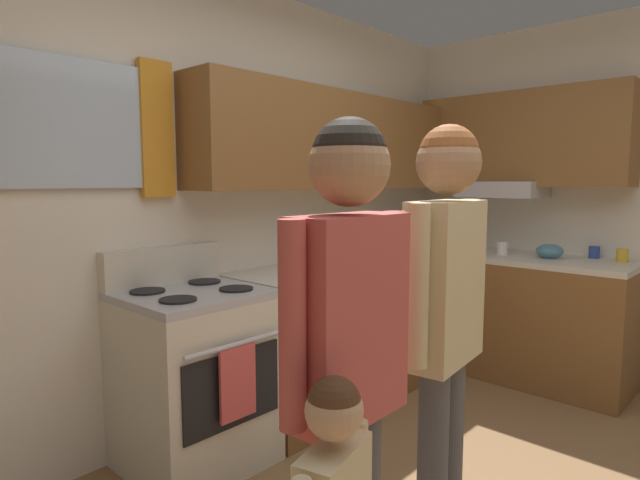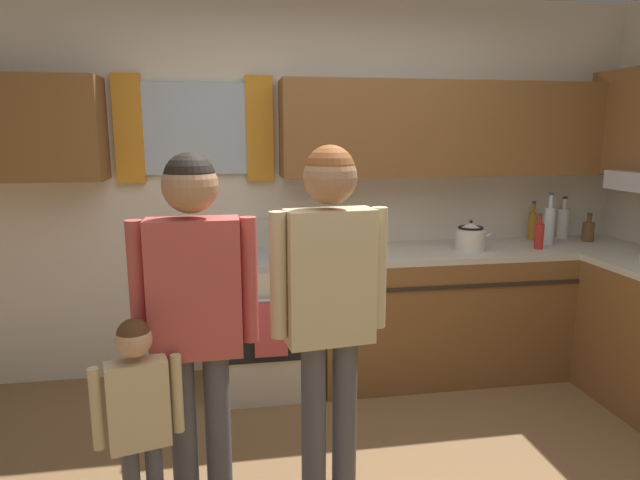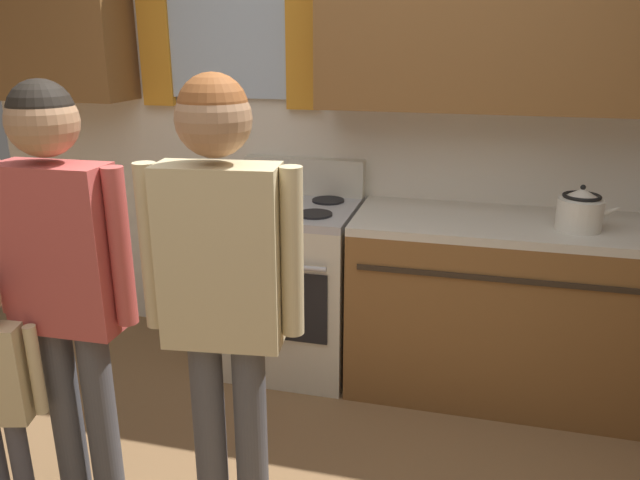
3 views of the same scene
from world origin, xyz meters
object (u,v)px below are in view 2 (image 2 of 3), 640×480
Objects in this scene: adult_holding_child at (195,303)px; bottle_milk_white at (563,222)px; small_child at (139,413)px; bottle_oil_amber at (532,225)px; bottle_tall_clear at (549,224)px; adult_in_plaid at (330,291)px; bottle_squat_brown at (588,231)px; stove_oven at (267,319)px; bottle_sauce_red at (539,235)px; stovetop_kettle at (471,236)px.

bottle_milk_white is at bearing 30.48° from adult_holding_child.
bottle_oil_amber is at bearing 32.85° from small_child.
adult_in_plaid is (-1.84, -1.34, -0.01)m from bottle_tall_clear.
bottle_squat_brown is at bearing 27.05° from adult_holding_child.
bottle_tall_clear is 0.22× the size of adult_in_plaid.
adult_holding_child reaches higher than bottle_milk_white.
adult_in_plaid reaches higher than bottle_squat_brown.
small_child is at bearing -147.20° from adult_holding_child.
stove_oven is 1.09× the size of small_child.
bottle_oil_amber is (2.00, 0.21, 0.54)m from stove_oven.
bottle_sauce_red is 0.48m from stovetop_kettle.
bottle_milk_white reaches higher than bottle_squat_brown.
bottle_oil_amber is (-0.02, 0.18, -0.03)m from bottle_tall_clear.
bottle_tall_clear is 1.17× the size of bottle_milk_white.
stovetop_kettle is 2.15m from adult_holding_child.
small_child is (-2.96, -1.54, -0.35)m from bottle_squat_brown.
small_child is (-2.85, -1.69, -0.39)m from bottle_milk_white.
stove_oven is 3.85× the size of bottle_oil_amber.
stovetop_kettle is at bearing -3.07° from stove_oven.
adult_holding_child is 1.60× the size of small_child.
small_child is at bearing -144.85° from stovetop_kettle.
stove_oven is at bearing -178.08° from bottle_squat_brown.
adult_in_plaid is at bearing -134.32° from stovetop_kettle.
bottle_tall_clear is (-0.35, -0.05, 0.06)m from bottle_squat_brown.
bottle_tall_clear is at bearing -172.42° from bottle_squat_brown.
bottle_milk_white is 1.14× the size of stovetop_kettle.
stove_oven is 1.48m from stovetop_kettle.
bottle_sauce_red is 0.54m from bottle_squat_brown.
bottle_sauce_red reaches higher than bottle_squat_brown.
adult_in_plaid is (-1.20, -1.23, 0.03)m from stovetop_kettle.
bottle_squat_brown is at bearing 32.26° from adult_in_plaid.
bottle_milk_white is at bearing 18.97° from stovetop_kettle.
bottle_sauce_red is at bearing 28.47° from adult_holding_child.
adult_holding_child reaches higher than small_child.
stove_oven is at bearing 74.21° from adult_holding_child.
small_child is (-2.46, -1.35, -0.36)m from bottle_sauce_red.
stovetop_kettle is at bearing 35.15° from small_child.
bottle_oil_amber reaches higher than stove_oven.
stovetop_kettle is (-0.88, -0.30, -0.02)m from bottle_milk_white.
bottle_oil_amber is (0.14, 0.32, 0.02)m from bottle_sauce_red.
bottle_milk_white is (0.24, 0.20, -0.02)m from bottle_tall_clear.
adult_holding_child is 0.46m from small_child.
stovetop_kettle is (-0.64, -0.11, -0.05)m from bottle_tall_clear.
bottle_squat_brown is 0.39m from bottle_oil_amber.
bottle_squat_brown reaches higher than small_child.
bottle_oil_amber is 0.28× the size of small_child.
stove_oven is 1.43m from adult_in_plaid.
adult_holding_child reaches higher than bottle_oil_amber.
bottle_squat_brown is at bearing 8.81° from stovetop_kettle.
stovetop_kettle reaches higher than small_child.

